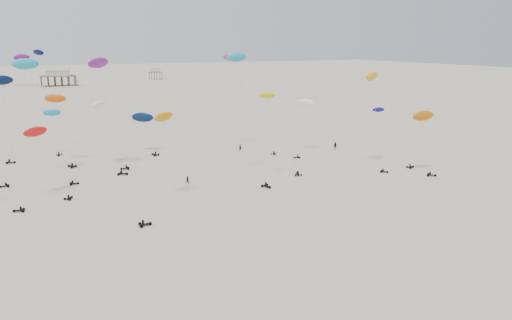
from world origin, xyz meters
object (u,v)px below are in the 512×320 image
spectator_0 (188,184)px  rig_4 (104,120)px  pavilion_small (156,74)px  pavilion_main (58,79)px  rig_0 (245,95)px

spectator_0 → rig_4: bearing=-34.1°
pavilion_small → spectator_0: 286.11m
pavilion_main → rig_0: rig_0 is taller
pavilion_main → rig_0: (13.97, -249.07, 12.73)m
rig_4 → spectator_0: bearing=64.7°
pavilion_small → rig_4: 269.80m
pavilion_small → rig_0: size_ratio=0.35×
pavilion_small → rig_0: 284.96m
rig_0 → spectator_0: (-11.99, 1.18, -16.96)m
pavilion_main → spectator_0: size_ratio=10.96×
pavilion_small → spectator_0: (-68.03, -277.89, -3.49)m
rig_0 → pavilion_small: bearing=-113.4°
pavilion_small → rig_4: rig_4 is taller
rig_0 → spectator_0: bearing=-17.7°
pavilion_small → rig_0: rig_0 is taller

